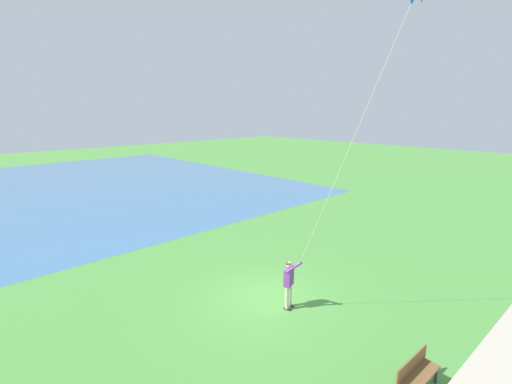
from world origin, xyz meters
name	(u,v)px	position (x,y,z in m)	size (l,w,h in m)	color
ground_plane	(265,298)	(0.00, 0.00, 0.00)	(120.00, 120.00, 0.00)	#4C8E3D
lake_water	(4,196)	(25.68, 4.00, 0.00)	(36.00, 44.00, 0.01)	teal
person_kite_flyer	(289,280)	(-1.04, -0.14, 1.05)	(0.63, 0.50, 1.83)	#232328
park_bench_near_walkway	(416,373)	(-5.68, 0.45, 0.51)	(0.48, 1.51, 0.88)	brown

